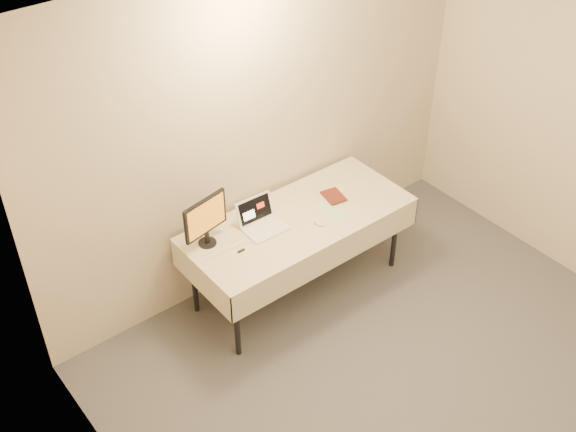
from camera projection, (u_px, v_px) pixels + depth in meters
back_wall at (262, 127)px, 5.57m from camera, size 4.00×0.10×2.70m
table at (298, 224)px, 5.70m from camera, size 1.86×0.81×0.74m
laptop at (261, 221)px, 5.55m from camera, size 0.32×0.30×0.22m
monitor at (205, 218)px, 5.27m from camera, size 0.39×0.16×0.41m
book at (326, 190)px, 5.80m from camera, size 0.15×0.05×0.20m
alarm_clock at (263, 211)px, 5.70m from camera, size 0.11×0.08×0.04m
clicker at (319, 223)px, 5.60m from camera, size 0.06×0.10×0.02m
paper_form at (332, 211)px, 5.74m from camera, size 0.16×0.31×0.00m
usb_dongle at (241, 251)px, 5.34m from camera, size 0.06×0.02×0.01m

